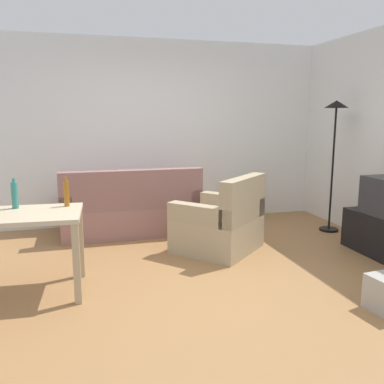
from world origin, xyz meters
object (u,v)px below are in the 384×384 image
couch (131,212)px  desk (12,225)px  bottle_amber (66,193)px  torchiere_lamp (335,130)px  bottle_tall (15,195)px  potted_plant (245,198)px  armchair (221,225)px

couch → desk: couch is taller
bottle_amber → torchiere_lamp: bearing=14.5°
bottle_tall → bottle_amber: bottle_tall is taller
desk → potted_plant: desk is taller
armchair → bottle_tall: bearing=-30.4°
couch → desk: bearing=53.4°
potted_plant → bottle_tall: bearing=-149.6°
couch → potted_plant: (1.83, 0.31, 0.02)m
torchiere_lamp → bottle_tall: size_ratio=6.36×
couch → armchair: size_ratio=1.50×
couch → potted_plant: bearing=-170.3°
torchiere_lamp → bottle_tall: bearing=-167.6°
couch → bottle_tall: size_ratio=6.50×
couch → armchair: 1.40m
potted_plant → bottle_tall: 3.61m
torchiere_lamp → potted_plant: (-0.90, 0.93, -1.08)m
couch → torchiere_lamp: (2.72, -0.62, 1.11)m
bottle_amber → potted_plant: bearing=35.0°
bottle_amber → armchair: bearing=15.7°
torchiere_lamp → bottle_tall: 4.10m
desk → armchair: bearing=20.3°
torchiere_lamp → bottle_tall: torchiere_lamp is taller
potted_plant → armchair: (-0.87, -1.34, -0.01)m
couch → torchiere_lamp: size_ratio=1.02×
armchair → torchiere_lamp: bearing=151.0°
desk → armchair: 2.34m
bottle_tall → couch: bearing=50.0°
torchiere_lamp → potted_plant: torchiere_lamp is taller
torchiere_lamp → armchair: (-1.77, -0.41, -1.09)m
desk → potted_plant: bearing=36.6°
couch → bottle_amber: (-0.79, -1.52, 0.58)m
torchiere_lamp → bottle_amber: 3.66m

